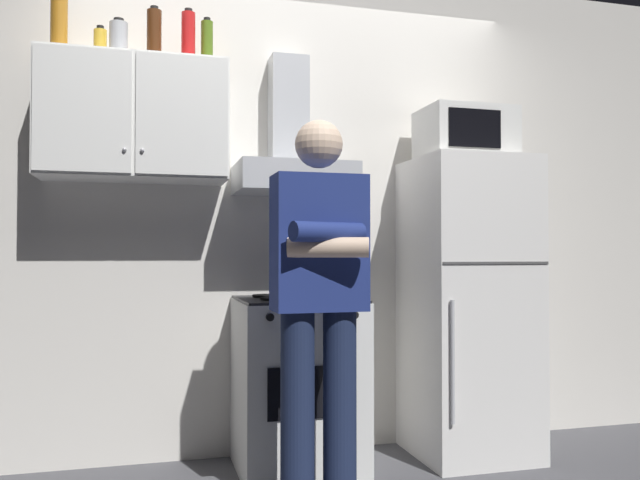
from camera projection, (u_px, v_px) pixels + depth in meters
The scene contains 14 objects.
back_wall_tiled at pixel (292, 207), 3.61m from camera, with size 4.80×0.10×2.70m, color silver.
upper_cabinet at pixel (134, 119), 3.18m from camera, with size 0.90×0.37×0.60m.
stove_oven at pixel (297, 383), 3.24m from camera, with size 0.60×0.62×0.87m.
range_hood at pixel (292, 157), 3.39m from camera, with size 0.60×0.44×0.75m.
refrigerator at pixel (468, 306), 3.49m from camera, with size 0.60×0.62×1.60m.
microwave at pixel (465, 135), 3.53m from camera, with size 0.48×0.37×0.28m.
person_standing at pixel (319, 298), 2.65m from camera, with size 0.38×0.33×1.64m.
cooking_pot at pixel (329, 284), 3.17m from camera, with size 0.30×0.20×0.12m.
bottle_canister_steel at pixel (119, 39), 3.14m from camera, with size 0.09×0.09×0.18m.
bottle_olive_oil at pixel (207, 43), 3.29m from camera, with size 0.06×0.06×0.25m.
bottle_liquor_amber at pixel (59, 19), 3.07m from camera, with size 0.08×0.08×0.32m.
bottle_rum_dark at pixel (154, 35), 3.20m from camera, with size 0.07×0.07×0.27m.
bottle_spice_jar at pixel (100, 43), 3.16m from camera, with size 0.06×0.06×0.16m.
bottle_soda_red at pixel (188, 37), 3.24m from camera, with size 0.07×0.07×0.27m.
Camera 1 is at (-0.79, -2.92, 1.08)m, focal length 36.15 mm.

